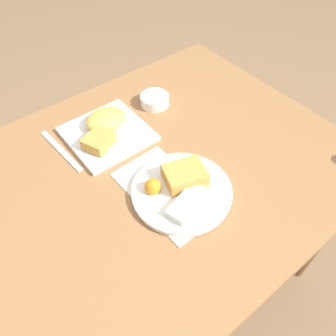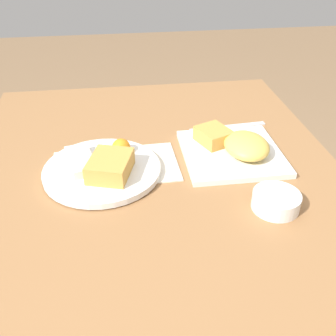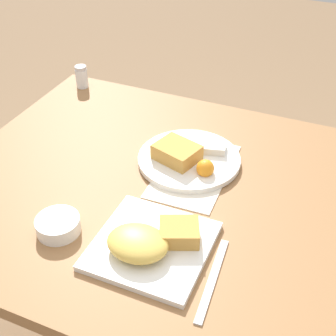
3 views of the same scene
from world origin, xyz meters
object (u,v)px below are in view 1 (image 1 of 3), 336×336
sauce_ramekin (155,100)px  butter_knife (61,150)px  plate_oval_far (181,188)px  plate_square_near (106,129)px

sauce_ramekin → butter_knife: 0.35m
plate_oval_far → sauce_ramekin: plate_oval_far is taller
plate_square_near → plate_oval_far: (-0.04, 0.31, -0.00)m
plate_square_near → plate_oval_far: plate_square_near is taller
plate_oval_far → butter_knife: bearing=-61.8°
plate_square_near → butter_knife: plate_square_near is taller
plate_square_near → butter_knife: size_ratio=1.09×
sauce_ramekin → butter_knife: sauce_ramekin is taller
plate_oval_far → butter_knife: 0.38m
plate_oval_far → butter_knife: (0.18, -0.34, -0.02)m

